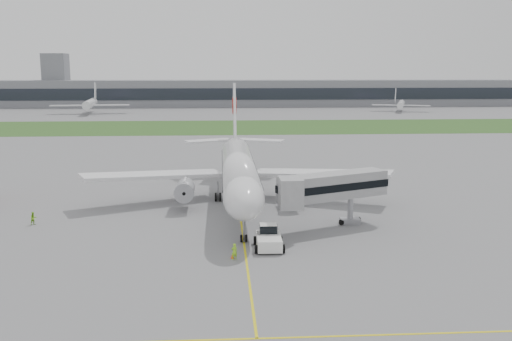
{
  "coord_description": "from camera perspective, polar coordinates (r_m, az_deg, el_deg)",
  "views": [
    {
      "loc": [
        -2.6,
        -81.17,
        20.79
      ],
      "look_at": [
        2.53,
        2.0,
        5.67
      ],
      "focal_mm": 40.0,
      "sensor_mm": 36.0,
      "label": 1
    }
  ],
  "objects": [
    {
      "name": "terminal_building",
      "position": [
        311.35,
        -3.08,
        7.73
      ],
      "size": [
        320.0,
        22.3,
        14.0
      ],
      "color": "gray",
      "rests_on": "ground"
    },
    {
      "name": "apron_markings",
      "position": [
        78.99,
        -1.52,
        -4.98
      ],
      "size": [
        70.0,
        70.0,
        0.04
      ],
      "primitive_type": null,
      "color": "yellow",
      "rests_on": "ground"
    },
    {
      "name": "jet_bridge",
      "position": [
        73.94,
        7.17,
        -1.7
      ],
      "size": [
        15.46,
        10.35,
        7.49
      ],
      "rotation": [
        0.0,
        0.0,
        0.42
      ],
      "color": "#A1A1A3",
      "rests_on": "ground"
    },
    {
      "name": "distant_aircraft_right",
      "position": [
        281.16,
        14.26,
        5.73
      ],
      "size": [
        33.41,
        31.45,
        10.35
      ],
      "primitive_type": null,
      "rotation": [
        0.0,
        0.0,
        -0.33
      ],
      "color": "white",
      "rests_on": "ground"
    },
    {
      "name": "pushback_tug",
      "position": [
        66.91,
        1.28,
        -6.76
      ],
      "size": [
        3.48,
        5.07,
        2.57
      ],
      "rotation": [
        0.0,
        0.0,
        -0.02
      ],
      "color": "white",
      "rests_on": "ground"
    },
    {
      "name": "ground",
      "position": [
        83.83,
        -1.64,
        -4.08
      ],
      "size": [
        600.0,
        600.0,
        0.0
      ],
      "primitive_type": "plane",
      "color": "slate",
      "rests_on": "ground"
    },
    {
      "name": "ground_crew_far",
      "position": [
        82.03,
        -21.37,
        -4.48
      ],
      "size": [
        1.09,
        1.07,
        1.77
      ],
      "primitive_type": "imported",
      "rotation": [
        0.0,
        0.0,
        0.74
      ],
      "color": "#7DC520",
      "rests_on": "ground"
    },
    {
      "name": "distant_aircraft_left",
      "position": [
        270.27,
        -16.21,
        5.47
      ],
      "size": [
        37.94,
        34.35,
        13.27
      ],
      "primitive_type": null,
      "rotation": [
        0.0,
        0.0,
        0.11
      ],
      "color": "white",
      "rests_on": "ground"
    },
    {
      "name": "ground_crew_near",
      "position": [
        63.0,
        -2.18,
        -8.1
      ],
      "size": [
        0.8,
        0.68,
        1.85
      ],
      "primitive_type": "imported",
      "rotation": [
        0.0,
        0.0,
        3.55
      ],
      "color": "#9CE926",
      "rests_on": "ground"
    },
    {
      "name": "airliner",
      "position": [
        87.4,
        -1.77,
        0.31
      ],
      "size": [
        48.13,
        53.95,
        17.88
      ],
      "color": "white",
      "rests_on": "ground"
    },
    {
      "name": "grass_strip",
      "position": [
        202.25,
        -2.78,
        4.38
      ],
      "size": [
        600.0,
        50.0,
        0.02
      ],
      "primitive_type": "cube",
      "color": "#335B22",
      "rests_on": "ground"
    },
    {
      "name": "control_tower",
      "position": [
        325.8,
        -19.19,
        6.06
      ],
      "size": [
        12.0,
        12.0,
        56.0
      ],
      "primitive_type": null,
      "color": "gray",
      "rests_on": "ground"
    },
    {
      "name": "safety_cone_left",
      "position": [
        63.64,
        -2.37,
        -8.52
      ],
      "size": [
        0.41,
        0.41,
        0.57
      ],
      "primitive_type": "cone",
      "color": "#FF510D",
      "rests_on": "ground"
    },
    {
      "name": "safety_cone_right",
      "position": [
        65.55,
        1.12,
        -7.95
      ],
      "size": [
        0.4,
        0.4,
        0.56
      ],
      "primitive_type": "cone",
      "color": "#FF510D",
      "rests_on": "ground"
    }
  ]
}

